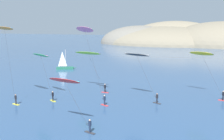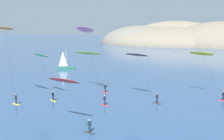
# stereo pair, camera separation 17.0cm
# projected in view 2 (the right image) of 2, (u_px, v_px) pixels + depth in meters

# --- Properties ---
(headland_island) EXTENTS (112.35, 55.92, 29.88)m
(headland_island) POSITION_uv_depth(u_px,v_px,m) (183.00, 44.00, 178.44)
(headland_island) COLOR #7A705B
(headland_island) RESTS_ON ground
(sailboat_near) EXTENTS (5.61, 3.83, 5.70)m
(sailboat_near) POSITION_uv_depth(u_px,v_px,m) (66.00, 67.00, 80.70)
(sailboat_near) COLOR #23664C
(sailboat_near) RESTS_ON ground
(kitesurfer_black) EXTENTS (7.22, 3.41, 8.04)m
(kitesurfer_black) POSITION_uv_depth(u_px,v_px,m) (138.00, 59.00, 47.19)
(kitesurfer_black) COLOR #2D2D33
(kitesurfer_black) RESTS_ON ground
(kitesurfer_yellow) EXTENTS (7.01, 3.45, 8.17)m
(kitesurfer_yellow) POSITION_uv_depth(u_px,v_px,m) (204.00, 58.00, 49.05)
(kitesurfer_yellow) COLOR red
(kitesurfer_yellow) RESTS_ON ground
(kitesurfer_green) EXTENTS (6.31, 3.85, 7.89)m
(kitesurfer_green) POSITION_uv_depth(u_px,v_px,m) (42.00, 59.00, 48.57)
(kitesurfer_green) COLOR yellow
(kitesurfer_green) RESTS_ON ground
(kitesurfer_orange) EXTENTS (5.60, 3.40, 12.55)m
(kitesurfer_orange) POSITION_uv_depth(u_px,v_px,m) (6.00, 34.00, 45.07)
(kitesurfer_orange) COLOR yellow
(kitesurfer_orange) RESTS_ON ground
(kitesurfer_pink) EXTENTS (7.50, 4.66, 12.54)m
(kitesurfer_pink) POSITION_uv_depth(u_px,v_px,m) (86.00, 35.00, 46.52)
(kitesurfer_pink) COLOR red
(kitesurfer_pink) RESTS_ON ground
(kitesurfer_lime) EXTENTS (7.54, 2.23, 7.72)m
(kitesurfer_lime) POSITION_uv_depth(u_px,v_px,m) (89.00, 56.00, 53.88)
(kitesurfer_lime) COLOR red
(kitesurfer_lime) RESTS_ON ground
(kitesurfer_red) EXTENTS (6.90, 2.18, 6.45)m
(kitesurfer_red) POSITION_uv_depth(u_px,v_px,m) (66.00, 85.00, 34.30)
(kitesurfer_red) COLOR #2D2D33
(kitesurfer_red) RESTS_ON ground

